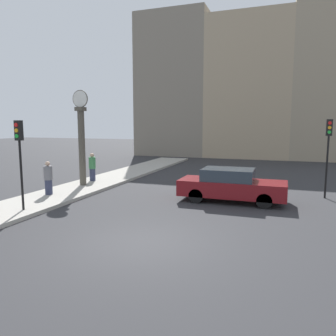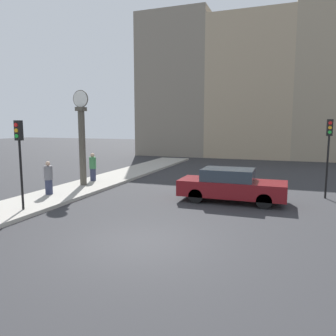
# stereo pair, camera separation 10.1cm
# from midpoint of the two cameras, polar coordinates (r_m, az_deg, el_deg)

# --- Properties ---
(ground_plane) EXTENTS (120.00, 120.00, 0.00)m
(ground_plane) POSITION_cam_midpoint_polar(r_m,az_deg,el_deg) (9.94, -4.60, -12.86)
(ground_plane) COLOR #2D2D30
(sidewalk_corner) EXTENTS (2.77, 24.06, 0.16)m
(sidewalk_corner) POSITION_cam_midpoint_polar(r_m,az_deg,el_deg) (21.40, -8.90, -1.57)
(sidewalk_corner) COLOR #A39E93
(sidewalk_corner) RESTS_ON ground_plane
(building_row) EXTENTS (23.70, 5.00, 19.30)m
(building_row) POSITION_cam_midpoint_polar(r_m,az_deg,el_deg) (35.81, 15.07, 15.05)
(building_row) COLOR gray
(building_row) RESTS_ON ground_plane
(sedan_car) EXTENTS (4.69, 1.79, 1.50)m
(sedan_car) POSITION_cam_midpoint_polar(r_m,az_deg,el_deg) (14.98, 11.10, -2.97)
(sedan_car) COLOR maroon
(sedan_car) RESTS_ON ground_plane
(traffic_light_near) EXTENTS (0.26, 0.24, 3.46)m
(traffic_light_near) POSITION_cam_midpoint_polar(r_m,az_deg,el_deg) (13.74, -24.26, 3.52)
(traffic_light_near) COLOR black
(traffic_light_near) RESTS_ON sidewalk_corner
(traffic_light_far) EXTENTS (0.26, 0.24, 3.70)m
(traffic_light_far) POSITION_cam_midpoint_polar(r_m,az_deg,el_deg) (16.89, 26.36, 4.06)
(traffic_light_far) COLOR black
(traffic_light_far) RESTS_ON ground_plane
(street_clock) EXTENTS (0.92, 0.45, 5.11)m
(street_clock) POSITION_cam_midpoint_polar(r_m,az_deg,el_deg) (18.32, -14.60, 4.79)
(street_clock) COLOR #4C473D
(street_clock) RESTS_ON sidewalk_corner
(pedestrian_green_hoodie) EXTENTS (0.39, 0.39, 1.64)m
(pedestrian_green_hoodie) POSITION_cam_midpoint_polar(r_m,az_deg,el_deg) (19.73, -12.83, 0.16)
(pedestrian_green_hoodie) COLOR #2D334C
(pedestrian_green_hoodie) RESTS_ON sidewalk_corner
(pedestrian_grey_jacket) EXTENTS (0.40, 0.40, 1.58)m
(pedestrian_grey_jacket) POSITION_cam_midpoint_polar(r_m,az_deg,el_deg) (16.52, -19.93, -1.68)
(pedestrian_grey_jacket) COLOR #2D334C
(pedestrian_grey_jacket) RESTS_ON sidewalk_corner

